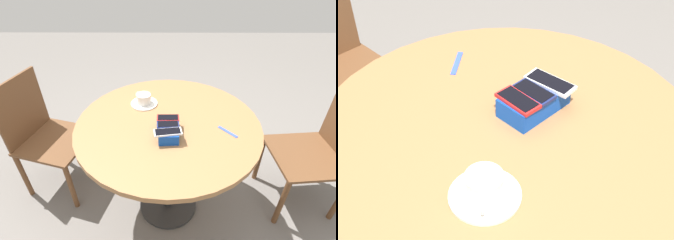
% 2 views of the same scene
% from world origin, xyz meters
% --- Properties ---
extents(ground_plane, '(8.00, 8.00, 0.00)m').
position_xyz_m(ground_plane, '(0.00, 0.00, 0.00)').
color(ground_plane, slate).
extents(round_table, '(1.07, 1.07, 0.76)m').
position_xyz_m(round_table, '(0.00, 0.00, 0.66)').
color(round_table, '#2D2D2D').
rests_on(round_table, ground_plane).
extents(phone_box, '(0.20, 0.12, 0.06)m').
position_xyz_m(phone_box, '(-0.10, 0.00, 0.79)').
color(phone_box, '#0F42AD').
rests_on(phone_box, round_table).
extents(phone_white, '(0.08, 0.15, 0.01)m').
position_xyz_m(phone_white, '(-0.16, 0.00, 0.83)').
color(phone_white, silver).
rests_on(phone_white, phone_box).
extents(phone_navy, '(0.07, 0.12, 0.01)m').
position_xyz_m(phone_navy, '(-0.10, 0.00, 0.83)').
color(phone_navy, navy).
rests_on(phone_navy, phone_box).
extents(phone_red, '(0.06, 0.12, 0.01)m').
position_xyz_m(phone_red, '(-0.04, 0.00, 0.83)').
color(phone_red, red).
rests_on(phone_red, phone_box).
extents(saucer, '(0.17, 0.17, 0.01)m').
position_xyz_m(saucer, '(0.20, 0.15, 0.77)').
color(saucer, silver).
rests_on(saucer, round_table).
extents(coffee_cup, '(0.10, 0.10, 0.06)m').
position_xyz_m(coffee_cup, '(0.20, 0.16, 0.80)').
color(coffee_cup, silver).
rests_on(coffee_cup, saucer).
extents(lanyard_strap, '(0.11, 0.10, 0.00)m').
position_xyz_m(lanyard_strap, '(-0.08, -0.33, 0.76)').
color(lanyard_strap, blue).
rests_on(lanyard_strap, round_table).
extents(chair_near_window, '(0.49, 0.49, 0.91)m').
position_xyz_m(chair_near_window, '(0.09, -1.01, 0.47)').
color(chair_near_window, brown).
rests_on(chair_near_window, ground_plane).
extents(chair_far_side, '(0.54, 0.54, 0.89)m').
position_xyz_m(chair_far_side, '(0.25, 0.89, 0.46)').
color(chair_far_side, brown).
rests_on(chair_far_side, ground_plane).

